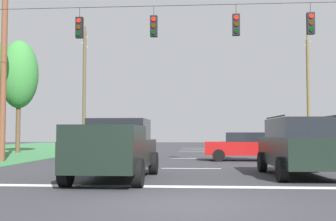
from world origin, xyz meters
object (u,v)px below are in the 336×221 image
object	(u,v)px
suv_black	(300,145)
utility_pole_mid_left	(4,59)
overhead_signal_span	(190,68)
utility_pole_far_left	(84,88)
distant_car_far_parked	(104,146)
pickup_truck	(116,149)
utility_pole_far_right	(308,93)
tree_roadside_right	(19,75)
distant_car_oncoming	(246,146)

from	to	relation	value
suv_black	utility_pole_mid_left	xyz separation A→B (m)	(-13.59, 6.43, 4.30)
overhead_signal_span	utility_pole_far_left	world-z (taller)	utility_pole_far_left
distant_car_far_parked	overhead_signal_span	bearing A→B (deg)	-41.79
pickup_truck	utility_pole_far_left	size ratio (longest dim) A/B	0.49
suv_black	utility_pole_mid_left	world-z (taller)	utility_pole_mid_left
overhead_signal_span	pickup_truck	world-z (taller)	overhead_signal_span
utility_pole_far_right	utility_pole_far_left	world-z (taller)	utility_pole_far_left
utility_pole_far_right	pickup_truck	bearing A→B (deg)	-117.28
utility_pole_far_right	utility_pole_far_left	distance (m)	19.80
distant_car_far_parked	utility_pole_far_left	size ratio (longest dim) A/B	0.40
suv_black	utility_pole_far_left	xyz separation A→B (m)	(-13.66, 22.18, 4.52)
utility_pole_far_right	tree_roadside_right	world-z (taller)	utility_pole_far_right
utility_pole_mid_left	utility_pole_far_left	xyz separation A→B (m)	(-0.07, 15.75, 0.23)
overhead_signal_span	utility_pole_mid_left	bearing A→B (deg)	165.27
suv_black	distant_car_far_parked	distance (m)	11.88
utility_pole_far_right	tree_roadside_right	size ratio (longest dim) A/B	1.20
utility_pole_mid_left	utility_pole_far_right	bearing A→B (deg)	38.93
utility_pole_far_left	suv_black	bearing A→B (deg)	-58.37
utility_pole_far_right	utility_pole_mid_left	bearing A→B (deg)	-141.07
utility_pole_far_right	utility_pole_mid_left	distance (m)	25.35
pickup_truck	overhead_signal_span	bearing A→B (deg)	66.28
overhead_signal_span	tree_roadside_right	size ratio (longest dim) A/B	2.24
distant_car_far_parked	tree_roadside_right	size ratio (longest dim) A/B	0.52
suv_black	tree_roadside_right	distance (m)	23.70
overhead_signal_span	utility_pole_mid_left	size ratio (longest dim) A/B	1.72
suv_black	utility_pole_mid_left	bearing A→B (deg)	154.68
pickup_truck	distant_car_oncoming	xyz separation A→B (m)	(5.18, 9.54, -0.18)
utility_pole_far_right	utility_pole_mid_left	world-z (taller)	utility_pole_mid_left
utility_pole_mid_left	tree_roadside_right	size ratio (longest dim) A/B	1.30
utility_pole_far_right	suv_black	bearing A→B (deg)	-105.34
suv_black	utility_pole_far_left	distance (m)	26.44
distant_car_far_parked	utility_pole_far_left	distance (m)	15.64
pickup_truck	utility_pole_far_left	bearing A→B (deg)	107.89
suv_black	distant_car_far_parked	xyz separation A→B (m)	(-8.62, 8.17, -0.27)
pickup_truck	utility_pole_far_left	distance (m)	25.11
overhead_signal_span	utility_pole_far_right	world-z (taller)	utility_pole_far_right
utility_pole_far_left	overhead_signal_span	bearing A→B (deg)	-61.72
overhead_signal_span	utility_pole_mid_left	distance (m)	10.17
overhead_signal_span	pickup_truck	xyz separation A→B (m)	(-2.27, -5.17, -3.41)
pickup_truck	suv_black	distance (m)	6.22
pickup_truck	distant_car_far_parked	distance (m)	9.82
utility_pole_far_left	distant_car_far_parked	bearing A→B (deg)	-70.22
overhead_signal_span	suv_black	xyz separation A→B (m)	(3.80, -3.86, -3.32)
overhead_signal_span	tree_roadside_right	distance (m)	17.85
pickup_truck	tree_roadside_right	world-z (taller)	tree_roadside_right
overhead_signal_span	distant_car_oncoming	bearing A→B (deg)	56.37
suv_black	distant_car_oncoming	bearing A→B (deg)	96.27
distant_car_oncoming	tree_roadside_right	xyz separation A→B (m)	(-16.03, 7.64, 5.10)
overhead_signal_span	utility_pole_far_right	bearing A→B (deg)	61.76
distant_car_far_parked	utility_pole_far_left	world-z (taller)	utility_pole_far_left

